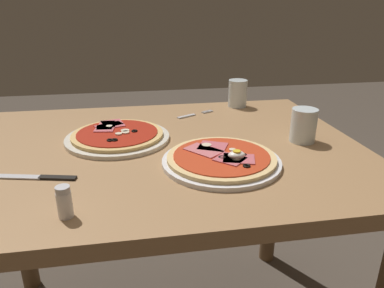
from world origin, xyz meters
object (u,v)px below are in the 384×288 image
(pizza_across_left, at_px, (117,136))
(water_glass_far, at_px, (238,95))
(knife, at_px, (42,177))
(salt_shaker, at_px, (64,202))
(pizza_foreground, at_px, (222,159))
(fork, at_px, (193,115))
(dining_table, at_px, (157,182))
(water_glass_near, at_px, (303,127))

(pizza_across_left, bearing_deg, water_glass_far, 32.90)
(water_glass_far, xyz_separation_m, knife, (-0.64, -0.54, -0.04))
(knife, xyz_separation_m, salt_shaker, (0.08, -0.18, 0.03))
(pizza_foreground, xyz_separation_m, fork, (-0.00, 0.43, -0.01))
(dining_table, xyz_separation_m, salt_shaker, (-0.20, -0.35, 0.15))
(dining_table, distance_m, salt_shaker, 0.43)
(water_glass_far, distance_m, fork, 0.22)
(pizza_across_left, bearing_deg, fork, 37.69)
(dining_table, xyz_separation_m, pizza_across_left, (-0.11, 0.07, 0.13))
(dining_table, relative_size, pizza_across_left, 3.84)
(water_glass_far, bearing_deg, water_glass_near, -78.24)
(fork, relative_size, salt_shaker, 2.20)
(pizza_foreground, bearing_deg, water_glass_far, 69.63)
(water_glass_near, relative_size, salt_shaker, 1.51)
(fork, relative_size, knife, 0.76)
(fork, bearing_deg, water_glass_near, -48.01)
(fork, bearing_deg, salt_shaker, -120.08)
(fork, height_order, salt_shaker, salt_shaker)
(knife, bearing_deg, pizza_foreground, 1.21)
(fork, bearing_deg, water_glass_far, 25.43)
(knife, relative_size, salt_shaker, 2.90)
(dining_table, distance_m, pizza_across_left, 0.18)
(water_glass_far, distance_m, salt_shaker, 0.91)
(water_glass_far, bearing_deg, fork, -154.57)
(water_glass_near, xyz_separation_m, fork, (-0.28, 0.31, -0.04))
(pizza_foreground, bearing_deg, water_glass_near, 23.08)
(dining_table, xyz_separation_m, fork, (0.16, 0.28, 0.12))
(water_glass_near, xyz_separation_m, salt_shaker, (-0.65, -0.31, -0.01))
(pizza_across_left, bearing_deg, salt_shaker, -102.54)
(dining_table, bearing_deg, knife, -150.04)
(pizza_across_left, distance_m, water_glass_near, 0.56)
(fork, bearing_deg, knife, -135.06)
(pizza_across_left, relative_size, knife, 1.63)
(water_glass_far, bearing_deg, salt_shaker, -127.90)
(salt_shaker, bearing_deg, water_glass_near, 25.77)
(pizza_foreground, xyz_separation_m, knife, (-0.45, -0.01, -0.01))
(dining_table, xyz_separation_m, knife, (-0.28, -0.16, 0.12))
(water_glass_near, height_order, salt_shaker, water_glass_near)
(dining_table, xyz_separation_m, water_glass_near, (0.44, -0.03, 0.16))
(pizza_across_left, distance_m, knife, 0.29)
(water_glass_near, distance_m, fork, 0.42)
(pizza_foreground, height_order, fork, pizza_foreground)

